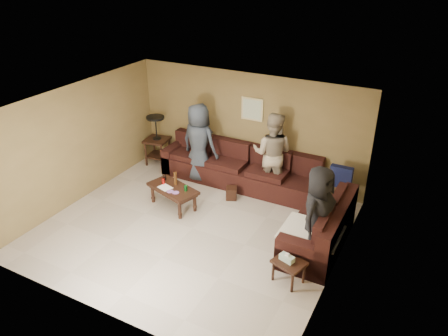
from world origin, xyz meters
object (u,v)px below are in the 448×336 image
Objects in this scene: person_left at (199,143)px; waste_bin at (231,193)px; sectional_sofa at (262,189)px; coffee_table at (173,190)px; person_middle at (272,153)px; side_table_right at (289,264)px; end_table_left at (157,139)px; person_right at (317,214)px.

waste_bin is at bearing 161.81° from person_left.
sectional_sofa is 1.88m from coffee_table.
sectional_sofa is 1.86m from person_left.
person_middle is (1.69, 0.25, 0.00)m from person_left.
end_table_left is at bearing 149.34° from side_table_right.
waste_bin is at bearing 73.55° from person_right.
coffee_table is 2.07× the size of side_table_right.
person_middle reaches higher than side_table_right.
person_middle is at bearing 50.65° from person_right.
end_table_left is 2.12× the size of side_table_right.
end_table_left is at bearing -4.18° from person_left.
person_left is 1.06× the size of person_right.
sectional_sofa reaches higher than coffee_table.
sectional_sofa is 7.89× the size of side_table_right.
end_table_left is 0.68× the size of person_middle.
person_right reaches higher than waste_bin.
coffee_table is at bearing -46.10° from end_table_left.
person_right is (1.55, -1.79, -0.06)m from person_middle.
waste_bin is (-0.65, -0.15, -0.19)m from sectional_sofa.
side_table_right is (4.45, -2.64, -0.30)m from end_table_left.
person_middle is at bearing -166.01° from person_left.
end_table_left is at bearing 169.73° from sectional_sofa.
end_table_left is at bearing 163.72° from waste_bin.
person_left is at bearing 95.99° from coffee_table.
waste_bin is 0.16× the size of person_right.
person_left reaches higher than side_table_right.
sectional_sofa is at bearing 175.03° from person_left.
person_left reaches higher than end_table_left.
side_table_right is 2.15× the size of waste_bin.
person_right is (1.52, -1.22, 0.54)m from sectional_sofa.
person_left is (-0.14, 1.32, 0.53)m from coffee_table.
sectional_sofa is 2.68× the size of person_right.
person_middle is 2.37m from person_right.
side_table_right is at bearing -20.09° from coffee_table.
sectional_sofa is 2.02m from person_right.
waste_bin is at bearing -16.28° from end_table_left.
sectional_sofa is at bearing 86.39° from person_middle.
end_table_left is 4.57× the size of waste_bin.
end_table_left is at bearing 133.90° from coffee_table.
person_left reaches higher than person_right.
sectional_sofa is 3.16m from end_table_left.
person_left reaches higher than waste_bin.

